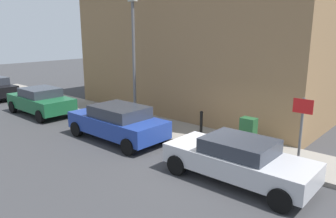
{
  "coord_description": "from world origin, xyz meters",
  "views": [
    {
      "loc": [
        -8.58,
        -5.82,
        4.39
      ],
      "look_at": [
        1.41,
        2.93,
        1.2
      ],
      "focal_mm": 34.87,
      "sensor_mm": 36.0,
      "label": 1
    }
  ],
  "objects": [
    {
      "name": "car_green",
      "position": [
        -0.25,
        10.52,
        0.75
      ],
      "size": [
        1.98,
        4.21,
        1.44
      ],
      "rotation": [
        0.0,
        0.0,
        1.56
      ],
      "color": "#195933",
      "rests_on": "ground"
    },
    {
      "name": "car_silver",
      "position": [
        -0.44,
        -1.44,
        0.71
      ],
      "size": [
        1.87,
        4.43,
        1.34
      ],
      "rotation": [
        0.0,
        0.0,
        1.58
      ],
      "color": "#B7B7BC",
      "rests_on": "ground"
    },
    {
      "name": "car_blue",
      "position": [
        -0.29,
        4.17,
        0.77
      ],
      "size": [
        1.97,
        4.39,
        1.46
      ],
      "rotation": [
        0.0,
        0.0,
        1.56
      ],
      "color": "navy",
      "rests_on": "ground"
    },
    {
      "name": "bollard_near_cabinet",
      "position": [
        2.1,
        1.7,
        0.7
      ],
      "size": [
        0.14,
        0.14,
        1.04
      ],
      "color": "black",
      "rests_on": "sidewalk"
    },
    {
      "name": "street_sign",
      "position": [
        1.23,
        -2.61,
        1.66
      ],
      "size": [
        0.08,
        0.6,
        2.3
      ],
      "color": "#59595B",
      "rests_on": "sidewalk"
    },
    {
      "name": "lamppost",
      "position": [
        1.9,
        5.47,
        3.3
      ],
      "size": [
        0.2,
        0.44,
        5.72
      ],
      "color": "#59595B",
      "rests_on": "sidewalk"
    },
    {
      "name": "corner_building",
      "position": [
        7.04,
        4.74,
        4.87
      ],
      "size": [
        7.77,
        13.48,
        9.74
      ],
      "color": "olive",
      "rests_on": "ground"
    },
    {
      "name": "utility_cabinet",
      "position": [
        2.0,
        -0.48,
        0.68
      ],
      "size": [
        0.46,
        0.61,
        1.15
      ],
      "color": "#1E4C28",
      "rests_on": "sidewalk"
    },
    {
      "name": "ground",
      "position": [
        0.0,
        0.0,
        0.0
      ],
      "size": [
        80.0,
        80.0,
        0.0
      ],
      "primitive_type": "plane",
      "color": "#38383A"
    },
    {
      "name": "sidewalk",
      "position": [
        2.06,
        6.0,
        0.07
      ],
      "size": [
        2.29,
        30.0,
        0.15
      ],
      "primitive_type": "cube",
      "color": "gray",
      "rests_on": "ground"
    }
  ]
}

